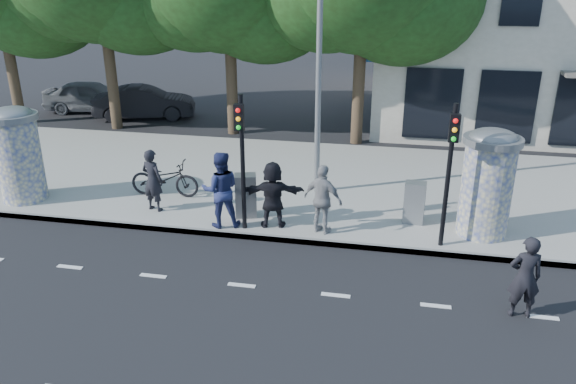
% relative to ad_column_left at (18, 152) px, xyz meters
% --- Properties ---
extents(ground, '(120.00, 120.00, 0.00)m').
position_rel_ad_column_left_xyz_m(ground, '(7.20, -4.50, -1.54)').
color(ground, black).
rests_on(ground, ground).
extents(sidewalk, '(40.00, 8.00, 0.15)m').
position_rel_ad_column_left_xyz_m(sidewalk, '(7.20, 3.00, -1.46)').
color(sidewalk, gray).
rests_on(sidewalk, ground).
extents(curb, '(40.00, 0.10, 0.16)m').
position_rel_ad_column_left_xyz_m(curb, '(7.20, -0.95, -1.46)').
color(curb, slate).
rests_on(curb, ground).
extents(lane_dash_far, '(32.00, 0.12, 0.01)m').
position_rel_ad_column_left_xyz_m(lane_dash_far, '(7.20, -3.10, -1.53)').
color(lane_dash_far, silver).
rests_on(lane_dash_far, ground).
extents(ad_column_left, '(1.36, 1.36, 2.65)m').
position_rel_ad_column_left_xyz_m(ad_column_left, '(0.00, 0.00, 0.00)').
color(ad_column_left, beige).
rests_on(ad_column_left, sidewalk).
extents(ad_column_right, '(1.36, 1.36, 2.65)m').
position_rel_ad_column_left_xyz_m(ad_column_right, '(12.40, 0.20, 0.00)').
color(ad_column_right, beige).
rests_on(ad_column_right, sidewalk).
extents(traffic_pole_near, '(0.22, 0.31, 3.40)m').
position_rel_ad_column_left_xyz_m(traffic_pole_near, '(6.60, -0.71, 0.69)').
color(traffic_pole_near, black).
rests_on(traffic_pole_near, sidewalk).
extents(traffic_pole_far, '(0.22, 0.31, 3.40)m').
position_rel_ad_column_left_xyz_m(traffic_pole_far, '(11.40, -0.71, 0.69)').
color(traffic_pole_far, black).
rests_on(traffic_pole_far, sidewalk).
extents(street_lamp, '(0.25, 0.93, 8.00)m').
position_rel_ad_column_left_xyz_m(street_lamp, '(8.00, 2.13, 3.26)').
color(street_lamp, slate).
rests_on(street_lamp, sidewalk).
extents(ped_b, '(0.71, 0.56, 1.71)m').
position_rel_ad_column_left_xyz_m(ped_b, '(3.92, -0.02, -0.53)').
color(ped_b, black).
rests_on(ped_b, sidewalk).
extents(ped_c, '(1.13, 1.00, 1.95)m').
position_rel_ad_column_left_xyz_m(ped_c, '(6.00, -0.62, -0.41)').
color(ped_c, navy).
rests_on(ped_c, sidewalk).
extents(ped_e, '(1.17, 0.91, 1.75)m').
position_rel_ad_column_left_xyz_m(ped_e, '(8.55, -0.51, -0.51)').
color(ped_e, gray).
rests_on(ped_e, sidewalk).
extents(ped_f, '(1.66, 0.87, 1.71)m').
position_rel_ad_column_left_xyz_m(ped_f, '(7.28, -0.39, -0.53)').
color(ped_f, black).
rests_on(ped_f, sidewalk).
extents(man_road, '(0.65, 0.46, 1.68)m').
position_rel_ad_column_left_xyz_m(man_road, '(12.75, -3.10, -0.70)').
color(man_road, black).
rests_on(man_road, ground).
extents(bicycle, '(0.77, 2.01, 1.04)m').
position_rel_ad_column_left_xyz_m(bicycle, '(3.80, 0.99, -0.87)').
color(bicycle, black).
rests_on(bicycle, sidewalk).
extents(cabinet_left, '(0.64, 0.54, 1.15)m').
position_rel_ad_column_left_xyz_m(cabinet_left, '(6.44, 0.07, -0.81)').
color(cabinet_left, slate).
rests_on(cabinet_left, sidewalk).
extents(cabinet_right, '(0.55, 0.43, 1.08)m').
position_rel_ad_column_left_xyz_m(cabinet_right, '(10.77, 0.54, -0.85)').
color(cabinet_right, gray).
rests_on(cabinet_right, sidewalk).
extents(car_left, '(2.38, 4.45, 1.44)m').
position_rel_ad_column_left_xyz_m(car_left, '(-3.78, 10.46, -0.82)').
color(car_left, '#56595E').
rests_on(car_left, ground).
extents(car_mid, '(2.72, 4.58, 1.43)m').
position_rel_ad_column_left_xyz_m(car_mid, '(-0.81, 9.74, -0.82)').
color(car_mid, black).
rests_on(car_mid, ground).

